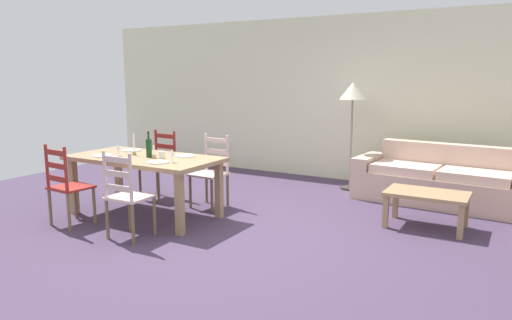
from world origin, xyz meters
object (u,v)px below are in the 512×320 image
dining_chair_near_left (67,186)px  coffee_cup_primary (162,155)px  dining_chair_far_left (160,165)px  wine_glass_near_right (172,153)px  dining_table (144,163)px  dining_chair_near_right (127,195)px  wine_bottle (149,148)px  couch (441,182)px  wine_glass_near_left (118,147)px  dining_chair_far_right (211,171)px  standing_lamp (353,97)px  coffee_table (427,198)px

dining_chair_near_left → coffee_cup_primary: size_ratio=10.67×
dining_chair_far_left → wine_glass_near_right: (1.01, -0.93, 0.38)m
dining_table → dining_chair_near_right: dining_chair_near_right is taller
dining_table → dining_chair_near_left: 0.92m
dining_table → dining_chair_near_right: bearing=-59.8°
dining_table → wine_glass_near_right: size_ratio=11.80×
wine_bottle → couch: size_ratio=0.14×
dining_chair_near_left → wine_glass_near_left: size_ratio=5.96×
dining_chair_far_right → coffee_cup_primary: (-0.18, -0.76, 0.32)m
dining_chair_near_left → wine_bottle: size_ratio=3.04×
dining_chair_far_right → wine_bottle: 0.94m
wine_glass_near_right → standing_lamp: bearing=67.2°
dining_chair_far_left → standing_lamp: size_ratio=0.59×
dining_chair_far_left → coffee_cup_primary: bearing=-47.0°
coffee_table → dining_chair_near_right: bearing=-143.7°
dining_chair_near_left → dining_chair_far_left: size_ratio=1.00×
wine_glass_near_right → couch: size_ratio=0.07×
dining_table → dining_chair_near_right: (0.43, -0.74, -0.19)m
dining_chair_near_right → wine_bottle: bearing=114.8°
dining_chair_near_right → coffee_table: bearing=36.3°
dining_chair_near_left → dining_chair_far_right: 1.80m
coffee_cup_primary → couch: size_ratio=0.04×
dining_table → wine_bottle: bearing=-4.7°
couch → standing_lamp: bearing=172.2°
dining_table → dining_chair_near_left: dining_chair_near_left is taller
dining_chair_near_left → wine_glass_near_left: 0.76m
dining_chair_far_right → wine_glass_near_left: dining_chair_far_right is taller
wine_bottle → wine_glass_near_left: wine_bottle is taller
dining_chair_near_right → dining_chair_far_left: size_ratio=1.00×
wine_glass_near_right → coffee_cup_primary: bearing=152.3°
wine_bottle → couch: 3.93m
dining_table → standing_lamp: standing_lamp is taller
dining_chair_near_left → wine_bottle: (0.59, 0.75, 0.39)m
dining_chair_near_right → couch: dining_chair_near_right is taller
dining_chair_near_right → couch: bearing=50.1°
dining_chair_near_left → coffee_table: 4.14m
dining_chair_near_left → dining_table: bearing=56.9°
coffee_cup_primary → dining_table: bearing=178.4°
dining_chair_far_right → wine_bottle: (-0.38, -0.76, 0.39)m
dining_table → coffee_table: size_ratio=2.11×
dining_table → couch: couch is taller
wine_bottle → coffee_table: bearing=22.3°
dining_table → dining_chair_far_right: 0.91m
wine_glass_near_left → standing_lamp: bearing=53.4°
dining_chair_near_left → wine_glass_near_right: 1.29m
dining_chair_far_left → dining_chair_far_right: bearing=-1.1°
dining_chair_near_left → dining_chair_far_left: 1.53m
dining_chair_far_left → couch: (3.54, 1.68, -0.19)m
wine_glass_near_left → dining_chair_near_left: bearing=-106.9°
wine_bottle → standing_lamp: (1.66, 2.64, 0.54)m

